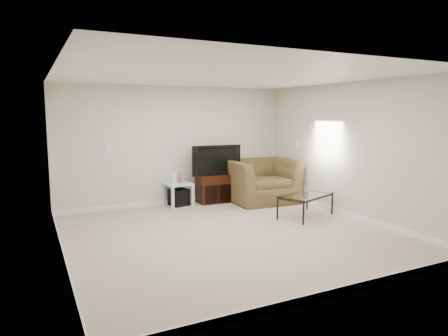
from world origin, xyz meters
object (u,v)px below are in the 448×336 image
television (215,160)px  coffee_table (305,206)px  subwoofer (179,197)px  side_table (178,194)px  recliner (261,174)px  tv_stand (214,188)px

television → coffee_table: 2.27m
television → coffee_table: size_ratio=0.94×
television → subwoofer: size_ratio=2.97×
side_table → coffee_table: size_ratio=0.46×
side_table → subwoofer: (0.03, 0.02, -0.07)m
coffee_table → side_table: bearing=133.2°
side_table → recliner: bearing=-13.6°
side_table → recliner: recliner is taller
television → subwoofer: television is taller
television → subwoofer: 1.12m
tv_stand → television: bearing=-90.0°
tv_stand → subwoofer: (-0.81, 0.02, -0.14)m
television → recliner: size_ratio=0.73×
tv_stand → side_table: size_ratio=1.45×
side_table → subwoofer: 0.08m
subwoofer → coffee_table: bearing=-47.6°
television → side_table: (-0.84, 0.03, -0.70)m
side_table → recliner: (1.79, -0.43, 0.38)m
side_table → coffee_table: bearing=-46.8°
tv_stand → subwoofer: size_ratio=2.13×
television → coffee_table: bearing=-61.1°
television → subwoofer: (-0.81, 0.05, -0.77)m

